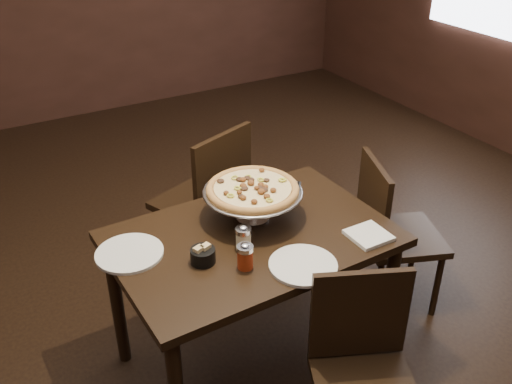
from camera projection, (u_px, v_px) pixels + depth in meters
room at (252, 74)px, 2.15m from camera, size 6.04×7.04×2.84m
dining_table at (252, 253)px, 2.46m from camera, size 1.18×0.81×0.73m
pizza_stand at (253, 189)px, 2.45m from camera, size 0.44×0.44×0.18m
parmesan_shaker at (243, 238)px, 2.30m from camera, size 0.07×0.07×0.12m
pepper_flake_shaker at (245, 256)px, 2.19m from camera, size 0.07×0.07×0.11m
packet_caddy at (203, 255)px, 2.23m from camera, size 0.10×0.10×0.08m
napkin_stack at (369, 235)px, 2.39m from camera, size 0.16×0.16×0.02m
plate_left at (129, 253)px, 2.29m from camera, size 0.27×0.27×0.01m
plate_near at (303, 265)px, 2.22m from camera, size 0.27×0.27×0.01m
serving_spatula at (298, 189)px, 2.47m from camera, size 0.15×0.15×0.02m
chair_far at (208, 197)px, 3.14m from camera, size 0.55×0.55×0.91m
chair_near at (363, 367)px, 2.15m from camera, size 0.50×0.50×0.81m
chair_side at (390, 229)px, 2.93m from camera, size 0.51×0.51×0.85m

